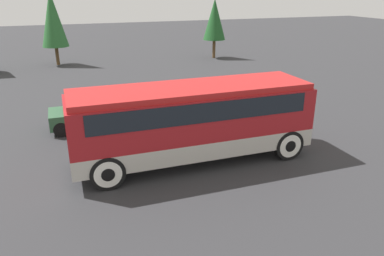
% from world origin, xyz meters
% --- Properties ---
extents(ground_plane, '(120.00, 120.00, 0.00)m').
position_xyz_m(ground_plane, '(0.00, 0.00, 0.00)').
color(ground_plane, '#2D2D30').
extents(tour_bus, '(9.09, 2.68, 2.97)m').
position_xyz_m(tour_bus, '(0.10, -0.00, 1.81)').
color(tour_bus, '#B7B2A8').
rests_on(tour_bus, ground_plane).
extents(parked_car_near, '(4.37, 1.94, 1.44)m').
position_xyz_m(parked_car_near, '(2.20, 5.68, 0.73)').
color(parked_car_near, '#BCBCC1').
rests_on(parked_car_near, ground_plane).
extents(parked_car_mid, '(4.10, 1.80, 1.43)m').
position_xyz_m(parked_car_mid, '(-3.21, 5.05, 0.72)').
color(parked_car_mid, '#2D5638').
rests_on(parked_car_mid, ground_plane).
extents(tree_center, '(2.05, 2.05, 5.37)m').
position_xyz_m(tree_center, '(9.47, 20.39, 3.51)').
color(tree_center, brown).
rests_on(tree_center, ground_plane).
extents(tree_right, '(2.18, 2.18, 6.16)m').
position_xyz_m(tree_right, '(-4.56, 21.78, 3.85)').
color(tree_right, brown).
rests_on(tree_right, ground_plane).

